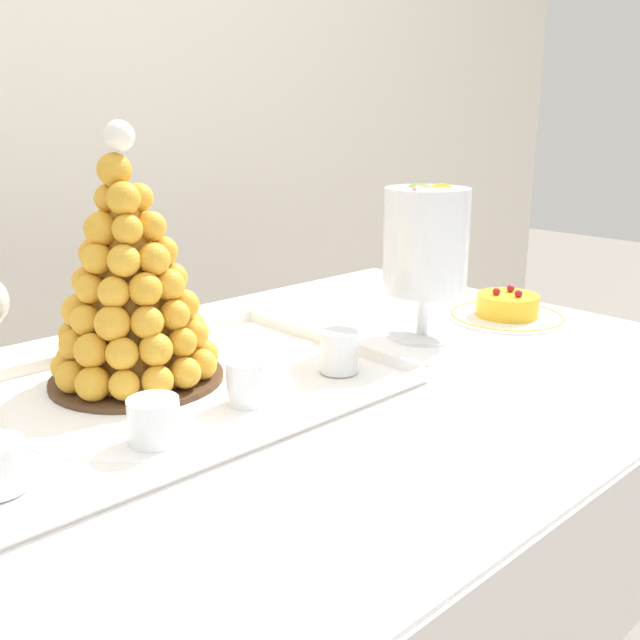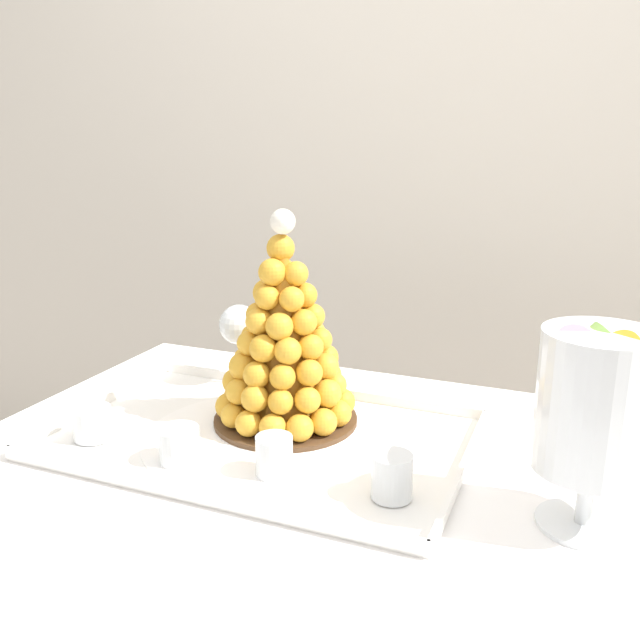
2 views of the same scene
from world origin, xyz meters
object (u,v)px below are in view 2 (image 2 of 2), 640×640
(dessert_cup_left, at_px, (92,424))
(dessert_cup_mid_left, at_px, (179,446))
(dessert_cup_centre, at_px, (274,457))
(macaron_goblet, at_px, (597,404))
(wine_glass, at_px, (239,327))
(serving_tray, at_px, (261,438))
(croquembouche, at_px, (285,344))
(dessert_cup_mid_right, at_px, (392,478))

(dessert_cup_left, relative_size, dessert_cup_mid_left, 1.00)
(dessert_cup_centre, relative_size, macaron_goblet, 0.22)
(dessert_cup_centre, height_order, wine_glass, wine_glass)
(dessert_cup_mid_left, relative_size, dessert_cup_centre, 1.03)
(macaron_goblet, bearing_deg, serving_tray, 172.56)
(croquembouche, xyz_separation_m, wine_glass, (-0.15, 0.13, -0.02))
(dessert_cup_centre, bearing_deg, macaron_goblet, 5.59)
(dessert_cup_mid_right, height_order, wine_glass, wine_glass)
(dessert_cup_mid_left, bearing_deg, croquembouche, 65.96)
(macaron_goblet, relative_size, wine_glass, 1.63)
(dessert_cup_left, bearing_deg, macaron_goblet, 3.40)
(dessert_cup_centre, bearing_deg, dessert_cup_left, -179.43)
(dessert_cup_mid_right, bearing_deg, serving_tray, 157.93)
(serving_tray, bearing_deg, macaron_goblet, -7.44)
(serving_tray, bearing_deg, dessert_cup_left, -156.41)
(dessert_cup_left, bearing_deg, dessert_cup_centre, 0.57)
(dessert_cup_mid_left, height_order, macaron_goblet, macaron_goblet)
(serving_tray, relative_size, wine_glass, 3.97)
(dessert_cup_mid_right, bearing_deg, dessert_cup_left, -179.22)
(croquembouche, distance_m, wine_glass, 0.20)
(dessert_cup_left, distance_m, dessert_cup_mid_left, 0.17)
(dessert_cup_mid_left, relative_size, dessert_cup_mid_right, 0.98)
(dessert_cup_mid_right, height_order, macaron_goblet, macaron_goblet)
(dessert_cup_left, height_order, dessert_cup_mid_left, dessert_cup_mid_left)
(croquembouche, xyz_separation_m, dessert_cup_mid_left, (-0.08, -0.19, -0.11))
(serving_tray, bearing_deg, dessert_cup_mid_right, -22.07)
(serving_tray, distance_m, dessert_cup_mid_left, 0.14)
(dessert_cup_mid_left, height_order, dessert_cup_centre, dessert_cup_centre)
(croquembouche, xyz_separation_m, dessert_cup_mid_right, (0.23, -0.17, -0.11))
(wine_glass, bearing_deg, dessert_cup_mid_right, -37.25)
(serving_tray, xyz_separation_m, dessert_cup_mid_left, (-0.07, -0.12, 0.03))
(macaron_goblet, distance_m, wine_glass, 0.67)
(serving_tray, distance_m, wine_glass, 0.26)
(croquembouche, bearing_deg, dessert_cup_centre, -70.01)
(dessert_cup_centre, distance_m, dessert_cup_mid_right, 0.17)
(croquembouche, xyz_separation_m, macaron_goblet, (0.46, -0.13, 0.02))
(dessert_cup_left, bearing_deg, dessert_cup_mid_left, -4.60)
(croquembouche, height_order, dessert_cup_mid_left, croquembouche)
(croquembouche, distance_m, dessert_cup_mid_right, 0.30)
(serving_tray, height_order, dessert_cup_left, dessert_cup_left)
(dessert_cup_centre, bearing_deg, dessert_cup_mid_right, 1.16)
(dessert_cup_left, xyz_separation_m, dessert_cup_centre, (0.31, 0.00, 0.00))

